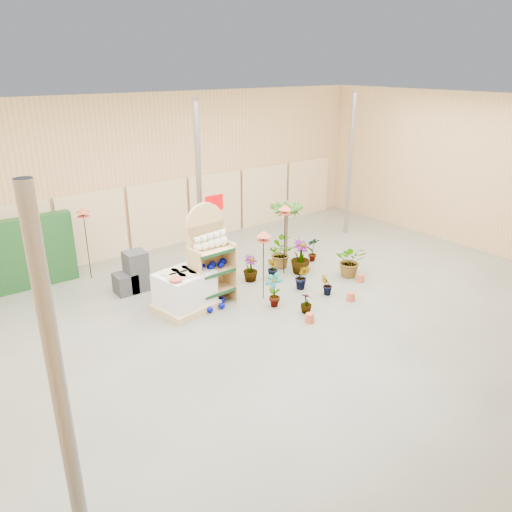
# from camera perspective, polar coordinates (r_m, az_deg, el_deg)

# --- Properties ---
(room) EXTENTS (15.20, 12.10, 4.70)m
(room) POSITION_cam_1_polar(r_m,az_deg,el_deg) (10.73, 0.61, 4.78)
(room) COLOR #5C5C4E
(room) RESTS_ON ground
(display_shelf) EXTENTS (1.01, 0.66, 2.36)m
(display_shelf) POSITION_cam_1_polar(r_m,az_deg,el_deg) (11.48, -5.48, -0.20)
(display_shelf) COLOR tan
(display_shelf) RESTS_ON ground
(teddy_bears) EXTENTS (0.88, 0.24, 0.38)m
(teddy_bears) POSITION_cam_1_polar(r_m,az_deg,el_deg) (11.26, -5.10, 1.63)
(teddy_bears) COLOR #EDE3C9
(teddy_bears) RESTS_ON display_shelf
(gazing_balls_shelf) EXTENTS (0.87, 0.30, 0.16)m
(gazing_balls_shelf) POSITION_cam_1_polar(r_m,az_deg,el_deg) (11.43, -5.10, -1.11)
(gazing_balls_shelf) COLOR #00048F
(gazing_balls_shelf) RESTS_ON display_shelf
(gazing_balls_floor) EXTENTS (0.63, 0.39, 0.15)m
(gazing_balls_floor) POSITION_cam_1_polar(r_m,az_deg,el_deg) (11.51, -4.60, -5.58)
(gazing_balls_floor) COLOR #00048F
(gazing_balls_floor) RESTS_ON ground
(pallet_stack) EXTENTS (1.44, 1.27, 0.94)m
(pallet_stack) POSITION_cam_1_polar(r_m,az_deg,el_deg) (11.37, -8.13, -3.94)
(pallet_stack) COLOR tan
(pallet_stack) RESTS_ON ground
(charcoal_planters) EXTENTS (0.80, 0.50, 1.00)m
(charcoal_planters) POSITION_cam_1_polar(r_m,az_deg,el_deg) (12.52, -13.91, -2.13)
(charcoal_planters) COLOR #29292B
(charcoal_planters) RESTS_ON ground
(trellis_stock) EXTENTS (2.00, 0.30, 1.80)m
(trellis_stock) POSITION_cam_1_polar(r_m,az_deg,el_deg) (13.42, -24.19, 0.38)
(trellis_stock) COLOR #174219
(trellis_stock) RESTS_ON ground
(offer_sign) EXTENTS (0.50, 0.08, 2.20)m
(offer_sign) POSITION_cam_1_polar(r_m,az_deg,el_deg) (12.60, -4.78, 4.17)
(offer_sign) COLOR gray
(offer_sign) RESTS_ON ground
(bird_table_front) EXTENTS (0.34, 0.34, 1.70)m
(bird_table_front) POSITION_cam_1_polar(r_m,az_deg,el_deg) (11.34, 0.87, 2.32)
(bird_table_front) COLOR black
(bird_table_front) RESTS_ON ground
(bird_table_right) EXTENTS (0.34, 0.34, 1.90)m
(bird_table_right) POSITION_cam_1_polar(r_m,az_deg,el_deg) (12.76, 3.34, 5.33)
(bird_table_right) COLOR black
(bird_table_right) RESTS_ON ground
(bird_table_back) EXTENTS (0.34, 0.34, 1.91)m
(bird_table_back) POSITION_cam_1_polar(r_m,az_deg,el_deg) (13.16, -19.17, 4.71)
(bird_table_back) COLOR black
(bird_table_back) RESTS_ON ground
(palm) EXTENTS (0.70, 0.70, 1.66)m
(palm) POSITION_cam_1_polar(r_m,az_deg,el_deg) (14.10, 3.51, 5.39)
(palm) COLOR brown
(palm) RESTS_ON ground
(potted_plant_0) EXTENTS (0.40, 0.50, 0.83)m
(potted_plant_0) POSITION_cam_1_polar(r_m,az_deg,el_deg) (11.40, 2.06, -3.89)
(potted_plant_0) COLOR #275415
(potted_plant_0) RESTS_ON ground
(potted_plant_1) EXTENTS (0.46, 0.46, 0.65)m
(potted_plant_1) POSITION_cam_1_polar(r_m,az_deg,el_deg) (12.34, 5.31, -2.39)
(potted_plant_1) COLOR #275415
(potted_plant_1) RESTS_ON ground
(potted_plant_3) EXTENTS (0.59, 0.59, 0.91)m
(potted_plant_3) POSITION_cam_1_polar(r_m,az_deg,el_deg) (13.23, 5.11, -0.12)
(potted_plant_3) COLOR #275415
(potted_plant_3) RESTS_ON ground
(potted_plant_4) EXTENTS (0.44, 0.37, 0.71)m
(potted_plant_4) POSITION_cam_1_polar(r_m,az_deg,el_deg) (14.11, 6.54, 0.80)
(potted_plant_4) COLOR #275415
(potted_plant_4) RESTS_ON ground
(potted_plant_5) EXTENTS (0.33, 0.38, 0.61)m
(potted_plant_5) POSITION_cam_1_polar(r_m,az_deg,el_deg) (12.84, 1.98, -1.44)
(potted_plant_5) COLOR #275415
(potted_plant_5) RESTS_ON ground
(potted_plant_6) EXTENTS (0.70, 0.79, 0.82)m
(potted_plant_6) POSITION_cam_1_polar(r_m,az_deg,el_deg) (13.60, 2.65, 0.36)
(potted_plant_6) COLOR #275415
(potted_plant_6) RESTS_ON ground
(potted_plant_7) EXTENTS (0.36, 0.36, 0.48)m
(potted_plant_7) POSITION_cam_1_polar(r_m,az_deg,el_deg) (11.25, 5.77, -5.34)
(potted_plant_7) COLOR #275415
(potted_plant_7) RESTS_ON ground
(potted_plant_9) EXTENTS (0.33, 0.30, 0.51)m
(potted_plant_9) POSITION_cam_1_polar(r_m,az_deg,el_deg) (12.13, 8.07, -3.31)
(potted_plant_9) COLOR #275415
(potted_plant_9) RESTS_ON ground
(potted_plant_10) EXTENTS (1.04, 1.04, 0.88)m
(potted_plant_10) POSITION_cam_1_polar(r_m,az_deg,el_deg) (13.22, 10.78, -0.51)
(potted_plant_10) COLOR #275415
(potted_plant_10) RESTS_ON ground
(potted_plant_11) EXTENTS (0.40, 0.40, 0.68)m
(potted_plant_11) POSITION_cam_1_polar(r_m,az_deg,el_deg) (12.75, -0.65, -1.44)
(potted_plant_11) COLOR #275415
(potted_plant_11) RESTS_ON ground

